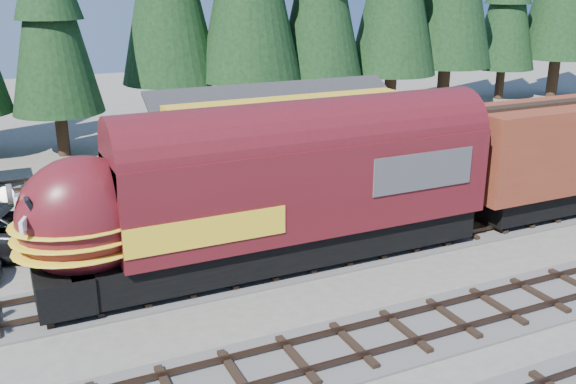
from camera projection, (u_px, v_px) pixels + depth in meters
name	position (u px, v px, depth m)	size (l,w,h in m)	color
ground	(429.00, 291.00, 21.94)	(120.00, 120.00, 0.00)	#6B665B
track_siding	(553.00, 211.00, 29.39)	(68.00, 3.20, 0.33)	#4C4947
track_spur	(61.00, 184.00, 33.37)	(32.00, 3.20, 0.33)	#4C4947
depot	(296.00, 141.00, 30.04)	(12.80, 7.00, 5.30)	gold
locomotive	(261.00, 200.00, 22.70)	(17.21, 3.42, 4.68)	black
pickup_truck_a	(6.00, 231.00, 24.71)	(3.14, 6.81, 1.89)	black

